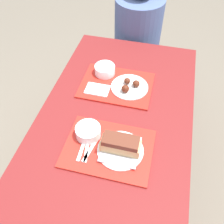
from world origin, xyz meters
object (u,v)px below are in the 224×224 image
object	(u,v)px
bowl_coleslaw_near	(88,131)
person_seated_across	(138,28)
tray_far	(116,85)
tray_near	(108,148)
wings_plate_far	(129,86)
brisket_sandwich_plate	(121,146)
bowl_coleslaw_far	(105,69)

from	to	relation	value
bowl_coleslaw_near	person_seated_across	xyz separation A→B (m)	(0.06, 1.12, -0.06)
tray_far	person_seated_across	size ratio (longest dim) A/B	0.60
tray_near	wings_plate_far	bearing A→B (deg)	87.82
brisket_sandwich_plate	bowl_coleslaw_far	xyz separation A→B (m)	(-0.22, 0.54, -0.01)
bowl_coleslaw_near	wings_plate_far	distance (m)	0.41
tray_near	bowl_coleslaw_near	size ratio (longest dim) A/B	3.39
tray_near	brisket_sandwich_plate	size ratio (longest dim) A/B	1.91
person_seated_across	bowl_coleslaw_near	bearing A→B (deg)	-93.11
bowl_coleslaw_far	wings_plate_far	bearing A→B (deg)	-28.38
brisket_sandwich_plate	person_seated_across	bearing A→B (deg)	95.70
bowl_coleslaw_far	bowl_coleslaw_near	bearing A→B (deg)	-84.89
tray_far	wings_plate_far	bearing A→B (deg)	-7.35
tray_near	bowl_coleslaw_far	size ratio (longest dim) A/B	3.39
wings_plate_far	tray_far	bearing A→B (deg)	172.65
tray_far	brisket_sandwich_plate	size ratio (longest dim) A/B	1.91
tray_near	bowl_coleslaw_far	xyz separation A→B (m)	(-0.16, 0.54, 0.04)
tray_near	brisket_sandwich_plate	bearing A→B (deg)	-1.67
wings_plate_far	person_seated_across	size ratio (longest dim) A/B	0.31
brisket_sandwich_plate	person_seated_across	distance (m)	1.17
bowl_coleslaw_far	person_seated_across	distance (m)	0.64
tray_far	wings_plate_far	world-z (taller)	wings_plate_far
tray_near	wings_plate_far	xyz separation A→B (m)	(0.02, 0.44, 0.02)
tray_near	wings_plate_far	distance (m)	0.44
bowl_coleslaw_far	wings_plate_far	distance (m)	0.20
bowl_coleslaw_far	person_seated_across	size ratio (longest dim) A/B	0.18
wings_plate_far	brisket_sandwich_plate	bearing A→B (deg)	-84.36
bowl_coleslaw_near	wings_plate_far	xyz separation A→B (m)	(0.13, 0.39, -0.02)
bowl_coleslaw_near	bowl_coleslaw_far	xyz separation A→B (m)	(-0.04, 0.49, 0.00)
bowl_coleslaw_near	wings_plate_far	bearing A→B (deg)	71.07
tray_far	bowl_coleslaw_far	world-z (taller)	bowl_coleslaw_far
bowl_coleslaw_far	wings_plate_far	xyz separation A→B (m)	(0.18, -0.10, -0.02)
tray_far	bowl_coleslaw_near	size ratio (longest dim) A/B	3.39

